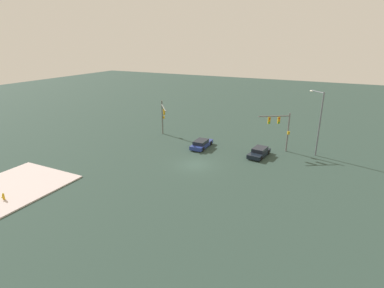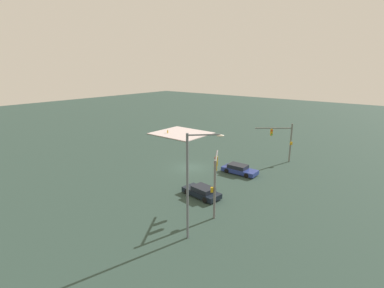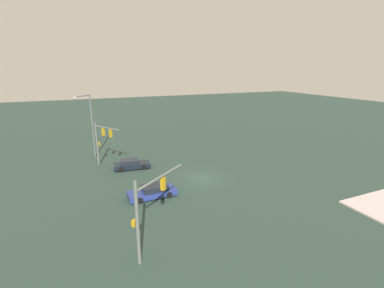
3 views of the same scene
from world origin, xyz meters
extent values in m
plane|color=#2A3E36|center=(0.00, 0.00, 0.00)|extent=(191.13, 191.13, 0.00)
cube|color=beige|center=(15.00, -15.35, 0.07)|extent=(11.06, 9.67, 0.15)
cylinder|color=slate|center=(-10.54, 9.68, 2.88)|extent=(0.22, 0.22, 5.75)
cylinder|color=slate|center=(-9.36, 7.75, 5.34)|extent=(2.49, 3.95, 0.16)
cube|color=#AE8A14|center=(-9.75, 8.38, 4.74)|extent=(0.39, 0.41, 0.95)
cylinder|color=red|center=(-9.61, 8.47, 5.03)|extent=(0.16, 0.20, 0.20)
cylinder|color=orange|center=(-9.61, 8.47, 4.73)|extent=(0.16, 0.20, 0.20)
cylinder|color=green|center=(-9.61, 8.47, 4.43)|extent=(0.16, 0.20, 0.20)
cube|color=#AE8A14|center=(-9.02, 7.18, 4.74)|extent=(0.39, 0.41, 0.95)
cylinder|color=red|center=(-8.88, 7.26, 5.03)|extent=(0.16, 0.20, 0.20)
cylinder|color=orange|center=(-8.88, 7.26, 4.73)|extent=(0.16, 0.20, 0.20)
cylinder|color=green|center=(-8.88, 7.26, 4.43)|extent=(0.16, 0.20, 0.20)
cube|color=#AE8A14|center=(-10.33, 9.81, 2.90)|extent=(0.36, 0.38, 0.44)
cylinder|color=#5E645F|center=(-9.96, -11.22, 2.93)|extent=(0.24, 0.24, 5.86)
cylinder|color=#5E645F|center=(-7.84, -9.56, 5.17)|extent=(4.35, 3.46, 0.18)
cube|color=#BF8B13|center=(-7.64, -9.40, 4.56)|extent=(0.41, 0.40, 0.95)
cylinder|color=red|center=(-7.74, -9.27, 4.85)|extent=(0.19, 0.17, 0.20)
cylinder|color=orange|center=(-7.74, -9.27, 4.55)|extent=(0.19, 0.17, 0.20)
cylinder|color=green|center=(-7.74, -9.27, 4.25)|extent=(0.19, 0.17, 0.20)
cube|color=#BF8B13|center=(-10.12, -11.02, 2.93)|extent=(0.38, 0.37, 0.44)
cylinder|color=slate|center=(-10.64, 13.74, 4.51)|extent=(0.20, 0.20, 9.01)
cylinder|color=slate|center=(-11.56, 12.87, 8.86)|extent=(1.93, 1.84, 0.12)
ellipsoid|color=silver|center=(-12.48, 11.99, 8.76)|extent=(0.64, 0.63, 0.20)
cube|color=navy|center=(-6.58, -2.19, 0.44)|extent=(4.78, 1.95, 0.55)
cube|color=black|center=(-6.30, -2.19, 0.96)|extent=(2.50, 1.70, 0.50)
cylinder|color=black|center=(-8.05, -3.10, 0.32)|extent=(0.64, 0.23, 0.64)
cylinder|color=black|center=(-8.07, -1.33, 0.32)|extent=(0.64, 0.23, 0.64)
cylinder|color=black|center=(-5.10, -3.05, 0.32)|extent=(0.64, 0.23, 0.64)
cylinder|color=black|center=(-5.12, -1.29, 0.32)|extent=(0.64, 0.23, 0.64)
cube|color=black|center=(-6.75, 6.62, 0.44)|extent=(4.64, 2.38, 0.55)
cube|color=black|center=(-7.02, 6.65, 0.96)|extent=(2.49, 1.90, 0.50)
cylinder|color=black|center=(-5.28, 7.32, 0.32)|extent=(0.66, 0.30, 0.64)
cylinder|color=black|center=(-5.49, 5.59, 0.32)|extent=(0.66, 0.30, 0.64)
cylinder|color=black|center=(-8.02, 7.65, 0.32)|extent=(0.66, 0.30, 0.64)
cylinder|color=black|center=(-8.23, 5.92, 0.32)|extent=(0.66, 0.30, 0.64)
cylinder|color=gold|center=(17.21, -13.46, 0.43)|extent=(0.22, 0.22, 0.55)
sphere|color=#C5A708|center=(17.21, -13.46, 0.77)|extent=(0.18, 0.18, 0.18)
cylinder|color=#C5A708|center=(17.37, -13.46, 0.45)|extent=(0.12, 0.10, 0.10)
camera|label=1|loc=(33.24, 15.97, 15.62)|focal=28.43mm
camera|label=2|loc=(-24.09, 30.05, 13.88)|focal=26.80mm
camera|label=3|loc=(-12.92, -26.56, 12.44)|focal=25.52mm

